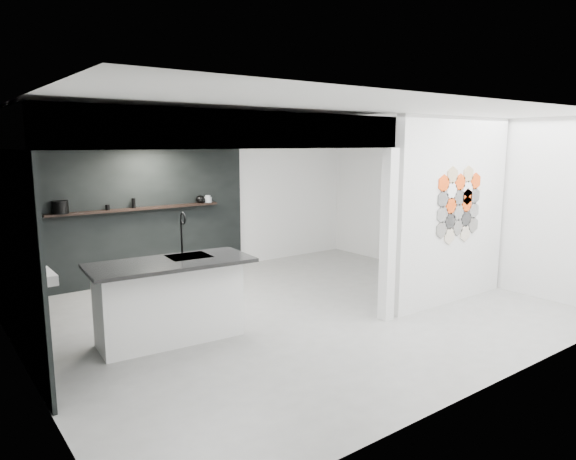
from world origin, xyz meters
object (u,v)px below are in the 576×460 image
(bottle_dark, at_px, (134,203))
(glass_vase, at_px, (208,199))
(stockpot, at_px, (60,207))
(utensil_cup, at_px, (107,207))
(glass_bowl, at_px, (208,200))
(kitchen_island, at_px, (170,299))
(kettle, at_px, (200,199))
(wall_basin, at_px, (34,278))
(partition_panel, at_px, (453,211))

(bottle_dark, bearing_deg, glass_vase, 0.00)
(stockpot, xyz_separation_m, utensil_cup, (0.73, 0.00, -0.06))
(glass_bowl, bearing_deg, kitchen_island, -125.90)
(kettle, xyz_separation_m, glass_vase, (0.16, 0.00, -0.00))
(stockpot, height_order, glass_bowl, stockpot)
(wall_basin, distance_m, kettle, 3.87)
(glass_vase, relative_size, bottle_dark, 0.80)
(glass_bowl, bearing_deg, stockpot, 180.00)
(stockpot, xyz_separation_m, kettle, (2.43, 0.00, -0.03))
(kettle, bearing_deg, bottle_dark, -162.19)
(wall_basin, height_order, bottle_dark, bottle_dark)
(partition_panel, height_order, kitchen_island, partition_panel)
(kitchen_island, distance_m, glass_bowl, 3.58)
(partition_panel, bearing_deg, kettle, 120.05)
(glass_vase, xyz_separation_m, bottle_dark, (-1.42, 0.00, 0.02))
(kettle, relative_size, glass_bowl, 1.16)
(kitchen_island, height_order, bottle_dark, kitchen_island)
(kitchen_island, xyz_separation_m, stockpot, (-0.55, 2.81, 0.90))
(kitchen_island, distance_m, stockpot, 3.01)
(kitchen_island, relative_size, glass_bowl, 14.09)
(kettle, bearing_deg, partition_panel, -42.13)
(kettle, height_order, glass_vase, kettle)
(bottle_dark, bearing_deg, glass_bowl, 0.00)
(partition_panel, distance_m, glass_bowl, 4.39)
(utensil_cup, bearing_deg, stockpot, 180.00)
(glass_vase, bearing_deg, utensil_cup, 180.00)
(glass_bowl, bearing_deg, bottle_dark, 180.00)
(glass_vase, bearing_deg, wall_basin, -148.65)
(kitchen_island, bearing_deg, bottle_dark, 82.31)
(kettle, relative_size, bottle_dark, 0.97)
(utensil_cup, bearing_deg, glass_bowl, 0.00)
(kitchen_island, height_order, kettle, kitchen_island)
(stockpot, height_order, kettle, stockpot)
(kitchen_island, xyz_separation_m, kettle, (1.88, 2.81, 0.87))
(stockpot, height_order, glass_vase, stockpot)
(kitchen_island, bearing_deg, utensil_cup, 91.13)
(wall_basin, xyz_separation_m, kettle, (3.23, 2.07, 0.54))
(stockpot, distance_m, utensil_cup, 0.73)
(partition_panel, relative_size, utensil_cup, 31.60)
(kettle, xyz_separation_m, glass_bowl, (0.16, 0.00, -0.02))
(glass_bowl, bearing_deg, partition_panel, -61.77)
(utensil_cup, bearing_deg, wall_basin, -126.56)
(kettle, relative_size, glass_vase, 1.21)
(kitchen_island, bearing_deg, glass_vase, 58.85)
(utensil_cup, bearing_deg, glass_vase, 0.00)
(stockpot, height_order, utensil_cup, stockpot)
(partition_panel, relative_size, bottle_dark, 16.56)
(glass_vase, distance_m, utensil_cup, 1.86)
(kitchen_island, height_order, glass_bowl, kitchen_island)
(partition_panel, relative_size, wall_basin, 4.67)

